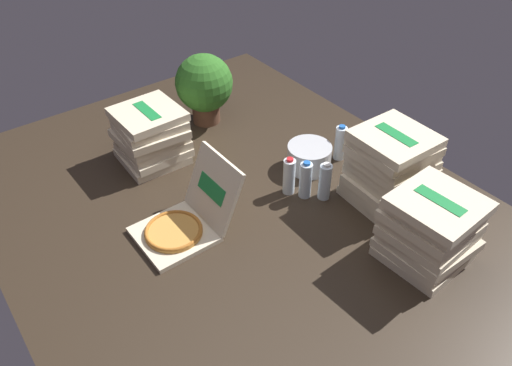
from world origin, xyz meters
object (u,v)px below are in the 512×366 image
at_px(water_bottle_0, 306,180).
at_px(water_bottle_2, 340,143).
at_px(water_bottle_3, 289,176).
at_px(pizza_stack_left_far, 390,168).
at_px(pizza_stack_center_near, 430,228).
at_px(open_pizza_box, 186,219).
at_px(ice_bucket, 309,157).
at_px(potted_plant, 204,85).
at_px(pizza_stack_right_mid, 151,136).
at_px(water_bottle_1, 325,182).

height_order(water_bottle_0, water_bottle_2, same).
bearing_deg(water_bottle_0, water_bottle_3, -147.62).
relative_size(pizza_stack_left_far, pizza_stack_center_near, 1.08).
bearing_deg(water_bottle_3, water_bottle_2, 97.71).
bearing_deg(open_pizza_box, ice_bucket, 91.56).
relative_size(pizza_stack_left_far, water_bottle_0, 1.87).
bearing_deg(pizza_stack_left_far, water_bottle_2, 170.43).
bearing_deg(open_pizza_box, pizza_stack_center_near, 43.90).
relative_size(water_bottle_0, potted_plant, 0.49).
xyz_separation_m(open_pizza_box, pizza_stack_right_mid, (-0.66, 0.17, 0.09)).
relative_size(water_bottle_0, water_bottle_2, 1.00).
height_order(pizza_stack_left_far, water_bottle_1, pizza_stack_left_far).
bearing_deg(ice_bucket, pizza_stack_left_far, 16.30).
distance_m(ice_bucket, water_bottle_1, 0.29).
xyz_separation_m(pizza_stack_right_mid, ice_bucket, (0.64, 0.70, -0.09)).
bearing_deg(ice_bucket, potted_plant, -166.03).
bearing_deg(potted_plant, pizza_stack_center_near, 5.36).
xyz_separation_m(pizza_stack_right_mid, water_bottle_3, (0.75, 0.45, -0.06)).
xyz_separation_m(water_bottle_0, water_bottle_1, (0.08, 0.07, 0.00)).
bearing_deg(pizza_stack_center_near, water_bottle_3, -165.45).
distance_m(open_pizza_box, water_bottle_0, 0.69).
bearing_deg(water_bottle_1, pizza_stack_right_mid, -147.23).
distance_m(open_pizza_box, water_bottle_3, 0.63).
bearing_deg(pizza_stack_center_near, potted_plant, -174.64).
bearing_deg(water_bottle_1, water_bottle_3, -141.07).
distance_m(water_bottle_2, potted_plant, 0.96).
xyz_separation_m(pizza_stack_center_near, water_bottle_0, (-0.69, -0.15, -0.08)).
height_order(pizza_stack_left_far, ice_bucket, pizza_stack_left_far).
height_order(open_pizza_box, water_bottle_3, open_pizza_box).
xyz_separation_m(ice_bucket, water_bottle_2, (0.04, 0.21, 0.04)).
bearing_deg(ice_bucket, water_bottle_0, -46.64).
relative_size(open_pizza_box, pizza_stack_center_near, 1.27).
bearing_deg(pizza_stack_center_near, pizza_stack_right_mid, -156.67).
relative_size(pizza_stack_right_mid, ice_bucket, 1.54).
bearing_deg(ice_bucket, water_bottle_3, -67.04).
xyz_separation_m(pizza_stack_left_far, water_bottle_3, (-0.37, -0.38, -0.11)).
bearing_deg(water_bottle_1, ice_bucket, 155.16).
bearing_deg(water_bottle_1, water_bottle_2, 123.19).
relative_size(pizza_stack_left_far, water_bottle_3, 1.87).
xyz_separation_m(open_pizza_box, potted_plant, (-0.84, 0.66, 0.19)).
xyz_separation_m(open_pizza_box, water_bottle_2, (0.02, 1.08, 0.04)).
bearing_deg(open_pizza_box, water_bottle_1, 72.51).
xyz_separation_m(pizza_stack_left_far, pizza_stack_right_mid, (-1.12, -0.84, -0.05)).
height_order(open_pizza_box, water_bottle_1, open_pizza_box).
xyz_separation_m(open_pizza_box, water_bottle_1, (0.24, 0.75, 0.04)).
distance_m(pizza_stack_right_mid, water_bottle_3, 0.87).
height_order(water_bottle_1, water_bottle_3, same).
distance_m(pizza_stack_left_far, water_bottle_0, 0.45).
relative_size(open_pizza_box, ice_bucket, 1.95).
bearing_deg(water_bottle_3, pizza_stack_right_mid, -148.63).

